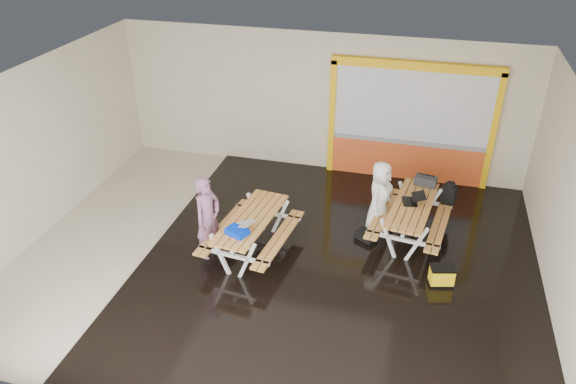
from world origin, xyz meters
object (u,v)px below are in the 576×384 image
(picnic_table_right, at_px, (412,213))
(backpack, at_px, (449,193))
(picnic_table_left, at_px, (251,226))
(laptop_left, at_px, (243,225))
(blue_pouch, at_px, (237,231))
(toolbox, at_px, (426,181))
(person_left, at_px, (208,218))
(person_right, at_px, (380,196))
(dark_case, at_px, (366,235))
(fluke_bag, at_px, (442,276))
(laptop_right, at_px, (413,200))

(picnic_table_right, relative_size, backpack, 4.83)
(picnic_table_left, relative_size, laptop_left, 4.59)
(laptop_left, height_order, blue_pouch, laptop_left)
(backpack, bearing_deg, toolbox, 171.87)
(laptop_left, bearing_deg, picnic_table_left, 83.94)
(blue_pouch, bearing_deg, person_left, 155.68)
(picnic_table_left, distance_m, person_right, 2.72)
(picnic_table_right, distance_m, person_right, 0.72)
(dark_case, bearing_deg, fluke_bag, -36.32)
(dark_case, xyz_separation_m, fluke_bag, (1.52, -1.12, 0.11))
(picnic_table_left, xyz_separation_m, person_right, (2.32, 1.41, 0.23))
(picnic_table_right, bearing_deg, person_left, -157.27)
(picnic_table_right, relative_size, toolbox, 4.63)
(person_right, distance_m, fluke_bag, 2.12)
(toolbox, xyz_separation_m, backpack, (0.51, -0.07, -0.17))
(laptop_left, distance_m, fluke_bag, 3.78)
(person_right, bearing_deg, laptop_left, 143.26)
(person_left, bearing_deg, toolbox, -39.66)
(laptop_right, height_order, dark_case, laptop_right)
(laptop_left, distance_m, backpack, 4.50)
(dark_case, bearing_deg, toolbox, 47.54)
(person_right, relative_size, backpack, 3.21)
(picnic_table_left, bearing_deg, person_left, -160.79)
(backpack, xyz_separation_m, dark_case, (-1.57, -1.08, -0.64))
(picnic_table_right, relative_size, person_right, 1.50)
(toolbox, bearing_deg, picnic_table_right, -103.50)
(person_right, distance_m, laptop_right, 0.67)
(picnic_table_left, xyz_separation_m, picnic_table_right, (3.00, 1.31, -0.00))
(toolbox, bearing_deg, backpack, -8.13)
(picnic_table_right, height_order, person_left, person_left)
(blue_pouch, xyz_separation_m, fluke_bag, (3.74, 0.50, -0.67))
(person_left, relative_size, fluke_bag, 3.46)
(picnic_table_left, bearing_deg, dark_case, 25.53)
(fluke_bag, bearing_deg, picnic_table_right, 115.58)
(laptop_left, xyz_separation_m, backpack, (3.76, 2.47, -0.13))
(person_left, relative_size, backpack, 3.65)
(blue_pouch, height_order, toolbox, toolbox)
(toolbox, relative_size, dark_case, 1.22)
(picnic_table_right, distance_m, person_left, 4.11)
(person_left, bearing_deg, laptop_left, -77.91)
(backpack, distance_m, dark_case, 2.01)
(laptop_right, bearing_deg, blue_pouch, -147.02)
(toolbox, height_order, backpack, toolbox)
(laptop_right, height_order, toolbox, toolbox)
(picnic_table_right, bearing_deg, picnic_table_left, -156.37)
(laptop_right, bearing_deg, fluke_bag, -65.47)
(picnic_table_left, height_order, person_left, person_left)
(picnic_table_left, relative_size, person_right, 1.50)
(laptop_left, relative_size, laptop_right, 0.99)
(dark_case, bearing_deg, laptop_left, -147.64)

